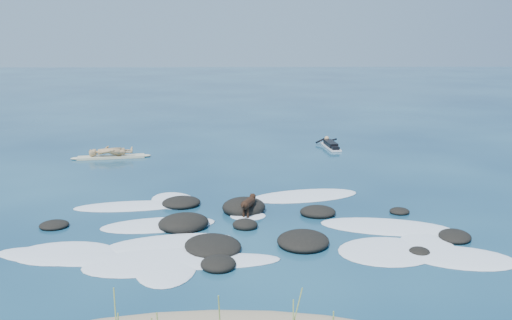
{
  "coord_description": "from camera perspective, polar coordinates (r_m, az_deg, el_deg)",
  "views": [
    {
      "loc": [
        0.52,
        -16.56,
        5.47
      ],
      "look_at": [
        1.13,
        4.0,
        0.9
      ],
      "focal_mm": 40.0,
      "sensor_mm": 36.0,
      "label": 1
    }
  ],
  "objects": [
    {
      "name": "reef_rocks",
      "position": [
        16.45,
        -1.22,
        -6.51
      ],
      "size": [
        12.32,
        6.35,
        0.56
      ],
      "color": "black",
      "rests_on": "ground"
    },
    {
      "name": "paddling_surfer_rig",
      "position": [
        28.16,
        7.46,
        1.53
      ],
      "size": [
        1.11,
        2.5,
        0.43
      ],
      "rotation": [
        0.0,
        0.0,
        1.67
      ],
      "color": "white",
      "rests_on": "ground"
    },
    {
      "name": "ground",
      "position": [
        17.44,
        -3.35,
        -5.77
      ],
      "size": [
        160.0,
        160.0,
        0.0
      ],
      "primitive_type": "plane",
      "color": "#0A2642",
      "rests_on": "ground"
    },
    {
      "name": "breaking_foam",
      "position": [
        15.89,
        -1.94,
        -7.56
      ],
      "size": [
        13.32,
        8.5,
        0.12
      ],
      "color": "white",
      "rests_on": "ground"
    },
    {
      "name": "standing_surfer_rig",
      "position": [
        26.27,
        -14.37,
        1.87
      ],
      "size": [
        3.52,
        1.1,
        2.01
      ],
      "rotation": [
        0.0,
        0.0,
        0.17
      ],
      "color": "beige",
      "rests_on": "ground"
    },
    {
      "name": "dog",
      "position": [
        17.35,
        -0.74,
        -4.29
      ],
      "size": [
        0.53,
        1.01,
        0.67
      ],
      "rotation": [
        0.0,
        0.0,
        1.18
      ],
      "color": "black",
      "rests_on": "ground"
    }
  ]
}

